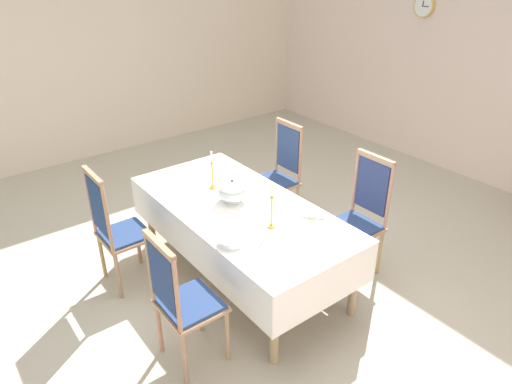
{
  "coord_description": "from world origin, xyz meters",
  "views": [
    {
      "loc": [
        2.91,
        -2.22,
        2.75
      ],
      "look_at": [
        0.14,
        -0.1,
        0.92
      ],
      "focal_mm": 32.38,
      "sensor_mm": 36.0,
      "label": 1
    }
  ],
  "objects_px": {
    "candlestick_east": "(272,210)",
    "bowl_far_left": "(231,241)",
    "dining_table": "(240,213)",
    "chair_north_a": "(279,173)",
    "bowl_near_right": "(310,213)",
    "spoon_secondary": "(321,219)",
    "candlestick_west": "(212,173)",
    "bowl_near_left": "(254,180)",
    "chair_north_b": "(360,215)",
    "mounted_clock": "(424,6)",
    "chair_south_b": "(182,299)",
    "spoon_primary": "(249,176)",
    "soup_tureen": "(232,191)",
    "chair_south_a": "(116,228)"
  },
  "relations": [
    {
      "from": "bowl_near_right",
      "to": "mounted_clock",
      "type": "xyz_separation_m",
      "value": [
        -1.41,
        3.31,
        1.33
      ]
    },
    {
      "from": "bowl_near_right",
      "to": "bowl_far_left",
      "type": "relative_size",
      "value": 0.71
    },
    {
      "from": "candlestick_west",
      "to": "spoon_primary",
      "type": "bearing_deg",
      "value": 88.13
    },
    {
      "from": "candlestick_east",
      "to": "bowl_near_right",
      "type": "bearing_deg",
      "value": 82.35
    },
    {
      "from": "candlestick_east",
      "to": "dining_table",
      "type": "bearing_deg",
      "value": 180.0
    },
    {
      "from": "dining_table",
      "to": "bowl_near_right",
      "type": "relative_size",
      "value": 15.6
    },
    {
      "from": "soup_tureen",
      "to": "candlestick_east",
      "type": "height_order",
      "value": "candlestick_east"
    },
    {
      "from": "chair_north_b",
      "to": "mounted_clock",
      "type": "height_order",
      "value": "mounted_clock"
    },
    {
      "from": "candlestick_west",
      "to": "candlestick_east",
      "type": "xyz_separation_m",
      "value": [
        0.88,
        0.0,
        0.01
      ]
    },
    {
      "from": "chair_south_a",
      "to": "spoon_primary",
      "type": "relative_size",
      "value": 6.69
    },
    {
      "from": "dining_table",
      "to": "bowl_near_right",
      "type": "xyz_separation_m",
      "value": [
        0.49,
        0.38,
        0.1
      ]
    },
    {
      "from": "dining_table",
      "to": "soup_tureen",
      "type": "distance_m",
      "value": 0.21
    },
    {
      "from": "bowl_near_left",
      "to": "mounted_clock",
      "type": "distance_m",
      "value": 3.6
    },
    {
      "from": "candlestick_west",
      "to": "bowl_near_left",
      "type": "xyz_separation_m",
      "value": [
        0.13,
        0.4,
        -0.13
      ]
    },
    {
      "from": "dining_table",
      "to": "chair_north_a",
      "type": "distance_m",
      "value": 1.09
    },
    {
      "from": "soup_tureen",
      "to": "candlestick_east",
      "type": "xyz_separation_m",
      "value": [
        0.55,
        0.0,
        0.06
      ]
    },
    {
      "from": "chair_north_a",
      "to": "spoon_primary",
      "type": "xyz_separation_m",
      "value": [
        0.14,
        -0.51,
        0.17
      ]
    },
    {
      "from": "bowl_far_left",
      "to": "mounted_clock",
      "type": "xyz_separation_m",
      "value": [
        -1.36,
        4.09,
        1.32
      ]
    },
    {
      "from": "bowl_near_right",
      "to": "mounted_clock",
      "type": "relative_size",
      "value": 0.49
    },
    {
      "from": "chair_south_b",
      "to": "candlestick_west",
      "type": "bearing_deg",
      "value": 137.9
    },
    {
      "from": "bowl_near_right",
      "to": "chair_south_a",
      "type": "bearing_deg",
      "value": -128.82
    },
    {
      "from": "chair_south_a",
      "to": "candlestick_west",
      "type": "height_order",
      "value": "chair_south_a"
    },
    {
      "from": "spoon_secondary",
      "to": "mounted_clock",
      "type": "distance_m",
      "value": 3.86
    },
    {
      "from": "candlestick_east",
      "to": "spoon_primary",
      "type": "distance_m",
      "value": 0.97
    },
    {
      "from": "chair_north_b",
      "to": "bowl_far_left",
      "type": "distance_m",
      "value": 1.36
    },
    {
      "from": "bowl_near_right",
      "to": "spoon_secondary",
      "type": "relative_size",
      "value": 0.82
    },
    {
      "from": "bowl_far_left",
      "to": "spoon_primary",
      "type": "distance_m",
      "value": 1.2
    },
    {
      "from": "chair_south_b",
      "to": "bowl_near_right",
      "type": "relative_size",
      "value": 7.84
    },
    {
      "from": "mounted_clock",
      "to": "spoon_primary",
      "type": "bearing_deg",
      "value": -81.33
    },
    {
      "from": "bowl_far_left",
      "to": "spoon_secondary",
      "type": "bearing_deg",
      "value": 78.94
    },
    {
      "from": "candlestick_east",
      "to": "bowl_far_left",
      "type": "distance_m",
      "value": 0.42
    },
    {
      "from": "chair_north_a",
      "to": "chair_south_b",
      "type": "distance_m",
      "value": 2.19
    },
    {
      "from": "soup_tureen",
      "to": "spoon_primary",
      "type": "xyz_separation_m",
      "value": [
        -0.31,
        0.42,
        -0.1
      ]
    },
    {
      "from": "bowl_near_left",
      "to": "mounted_clock",
      "type": "relative_size",
      "value": 0.52
    },
    {
      "from": "bowl_far_left",
      "to": "bowl_near_right",
      "type": "bearing_deg",
      "value": 86.35
    },
    {
      "from": "chair_north_b",
      "to": "bowl_far_left",
      "type": "relative_size",
      "value": 5.83
    },
    {
      "from": "dining_table",
      "to": "spoon_primary",
      "type": "distance_m",
      "value": 0.61
    },
    {
      "from": "candlestick_west",
      "to": "spoon_secondary",
      "type": "height_order",
      "value": "candlestick_west"
    },
    {
      "from": "candlestick_west",
      "to": "mounted_clock",
      "type": "bearing_deg",
      "value": 97.48
    },
    {
      "from": "chair_south_a",
      "to": "mounted_clock",
      "type": "bearing_deg",
      "value": 94.43
    },
    {
      "from": "chair_south_b",
      "to": "candlestick_west",
      "type": "xyz_separation_m",
      "value": [
        -1.03,
        0.93,
        0.32
      ]
    },
    {
      "from": "candlestick_west",
      "to": "bowl_far_left",
      "type": "distance_m",
      "value": 0.98
    },
    {
      "from": "chair_south_b",
      "to": "spoon_secondary",
      "type": "relative_size",
      "value": 6.39
    },
    {
      "from": "bowl_near_left",
      "to": "bowl_near_right",
      "type": "xyz_separation_m",
      "value": [
        0.8,
        -0.02,
        0.0
      ]
    },
    {
      "from": "chair_north_b",
      "to": "spoon_primary",
      "type": "relative_size",
      "value": 6.7
    },
    {
      "from": "chair_north_a",
      "to": "chair_south_b",
      "type": "relative_size",
      "value": 1.03
    },
    {
      "from": "candlestick_west",
      "to": "spoon_primary",
      "type": "height_order",
      "value": "candlestick_west"
    },
    {
      "from": "dining_table",
      "to": "spoon_primary",
      "type": "xyz_separation_m",
      "value": [
        -0.43,
        0.42,
        0.08
      ]
    },
    {
      "from": "bowl_near_left",
      "to": "bowl_near_right",
      "type": "height_order",
      "value": "bowl_near_right"
    },
    {
      "from": "chair_south_b",
      "to": "soup_tureen",
      "type": "relative_size",
      "value": 4.16
    }
  ]
}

